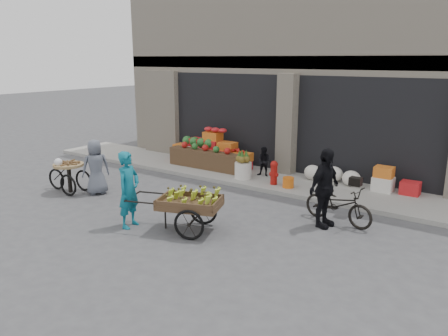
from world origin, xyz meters
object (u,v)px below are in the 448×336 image
Objects in this scene: seated_person at (264,162)px; bicycle at (338,204)px; fire_hydrant at (274,172)px; vendor_woman at (129,190)px; orange_bucket at (288,182)px; cyclist at (324,188)px; tricycle_cart at (69,173)px; vendor_grey at (96,167)px; pineapple_bin at (243,170)px; banana_cart at (188,201)px.

seated_person reaches higher than bicycle.
vendor_woman is (-1.23, -4.53, 0.37)m from fire_hydrant.
orange_bucket is (0.50, -0.05, -0.23)m from fire_hydrant.
seated_person is 0.51× the size of cyclist.
bicycle is at bearing 10.45° from tricycle_cart.
bicycle is 0.64m from cyclist.
vendor_grey reaches higher than tricycle_cart.
banana_cart reaches higher than pineapple_bin.
tricycle_cart is at bearing 113.16° from cyclist.
pineapple_bin is 0.21× the size of banana_cart.
orange_bucket is 0.21× the size of vendor_grey.
orange_bucket is at bearing -5.71° from fire_hydrant.
bicycle is at bearing -32.24° from fire_hydrant.
pineapple_bin is 0.56× the size of seated_person.
banana_cart is (1.12, -4.04, 0.32)m from pineapple_bin.
fire_hydrant reaches higher than orange_bucket.
orange_bucket is 3.99m from banana_cart.
bicycle reaches higher than orange_bucket.
cyclist is at bearing 7.81° from tricycle_cart.
orange_bucket is at bearing -3.58° from pineapple_bin.
banana_cart is at bearing 142.77° from bicycle.
pineapple_bin is 0.30× the size of bicycle.
vendor_woman reaches higher than banana_cart.
banana_cart reaches higher than fire_hydrant.
tricycle_cart is (-4.63, 0.31, -0.13)m from banana_cart.
pineapple_bin is at bearing 86.37° from banana_cart.
seated_person is at bearing 42.38° from tricycle_cart.
pineapple_bin is 4.61m from vendor_woman.
banana_cart is (-0.48, -3.94, 0.42)m from orange_bucket.
vendor_grey is at bearing -138.93° from fire_hydrant.
seated_person reaches higher than fire_hydrant.
tricycle_cart reaches higher than bicycle.
pineapple_bin reaches higher than orange_bucket.
orange_bucket is 5.45m from vendor_grey.
vendor_woman is (-0.53, -5.18, 0.29)m from seated_person.
fire_hydrant is 3.14m from cyclist.
seated_person is at bearing 65.03° from bicycle.
vendor_woman reaches higher than bicycle.
tricycle_cart is at bearing -144.64° from orange_bucket.
fire_hydrant is at bearing 174.29° from orange_bucket.
tricycle_cart is at bearing 156.93° from banana_cart.
vendor_grey is (-3.83, -3.33, 0.28)m from fire_hydrant.
banana_cart is at bearing 139.84° from cyclist.
bicycle reaches higher than fire_hydrant.
vendor_woman is at bearing 137.27° from bicycle.
tricycle_cart is 0.93× the size of vendor_grey.
cyclist reaches higher than orange_bucket.
vendor_woman is 3.49m from tricycle_cart.
fire_hydrant reaches higher than pineapple_bin.
seated_person is 0.54× the size of bicycle.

